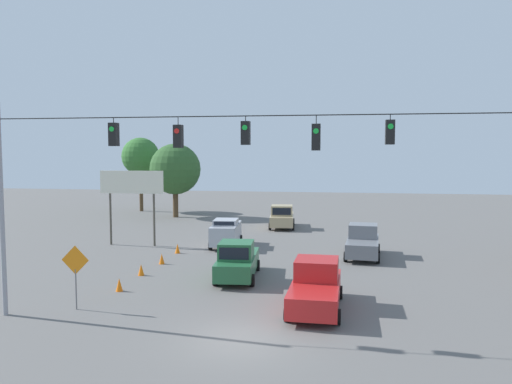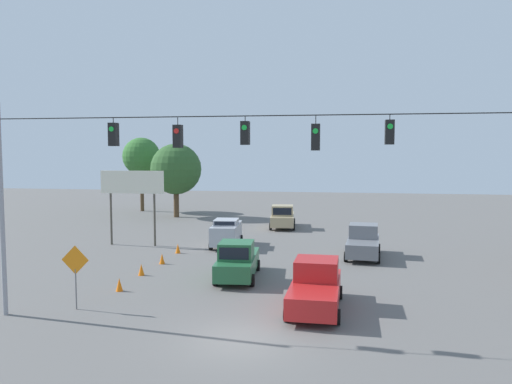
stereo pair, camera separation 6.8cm
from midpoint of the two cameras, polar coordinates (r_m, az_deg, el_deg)
ground_plane at (r=19.19m, az=-1.78°, el=-16.53°), size 140.00×140.00×0.00m
overhead_signal_span at (r=19.09m, az=-1.11°, el=1.44°), size 21.02×0.38×8.97m
pickup_truck_grey_oncoming_far at (r=33.95m, az=12.20°, el=-5.63°), size 2.53×5.28×2.12m
sedan_silver_withflow_far at (r=36.83m, az=-3.36°, el=-4.62°), size 2.32×4.49×2.02m
pickup_truck_green_withflow_mid at (r=27.60m, az=-2.06°, el=-7.87°), size 2.46×5.47×2.12m
pickup_truck_red_crossing_near at (r=22.59m, az=6.91°, el=-10.70°), size 2.39×5.55×2.12m
pickup_truck_tan_withflow_deep at (r=46.00m, az=3.10°, el=-2.89°), size 2.61×5.31×2.12m
traffic_cone_nearest at (r=26.17m, az=-15.28°, el=-10.18°), size 0.35×0.35×0.65m
traffic_cone_second at (r=29.11m, az=-12.91°, el=-8.64°), size 0.35×0.35×0.65m
traffic_cone_third at (r=31.75m, az=-10.63°, el=-7.50°), size 0.35×0.35×0.65m
traffic_cone_fourth at (r=34.89m, az=-8.87°, el=-6.39°), size 0.35×0.35×0.65m
roadside_billboard at (r=38.02m, az=-13.92°, el=0.41°), size 4.89×0.16×5.57m
work_zone_sign at (r=23.43m, az=-19.87°, el=-7.84°), size 1.27×0.06×2.84m
tree_horizon_left at (r=60.33m, az=-12.93°, el=3.95°), size 4.41×4.41×8.68m
tree_horizon_right at (r=53.91m, az=-9.10°, el=2.58°), size 5.42×5.42×7.87m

